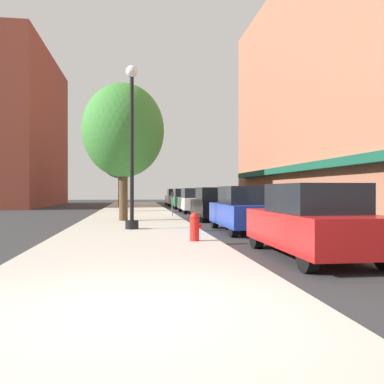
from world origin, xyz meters
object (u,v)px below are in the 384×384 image
Objects in this scene: fire_hydrant at (195,226)px; car_blue at (244,210)px; car_red at (312,222)px; lamppost at (132,144)px; parking_meter_near at (172,201)px; car_white at (194,201)px; car_silver at (176,197)px; car_black at (214,204)px; car_green at (183,199)px; tree_near at (121,153)px; tree_mid at (123,131)px; tree_far at (122,139)px.

car_blue is at bearing 55.13° from fire_hydrant.
car_red is (2.30, -2.45, 0.29)m from fire_hydrant.
lamppost is at bearing 172.28° from car_blue.
parking_meter_near is 5.70m from car_white.
car_white is 1.00× the size of car_silver.
car_green is at bearing 91.48° from car_black.
lamppost is 19.88m from tree_near.
lamppost is 4.42m from tree_mid.
car_red reaches higher than fire_hydrant.
car_green is at bearing 50.20° from tree_far.
tree_mid is at bearing 95.75° from lamppost.
tree_near is at bearing 103.39° from car_blue.
tree_near reaches higher than car_blue.
car_blue is at bearing -70.38° from tree_far.
tree_near is at bearing 111.32° from car_black.
tree_mid is (0.69, -15.53, -0.35)m from tree_near.
tree_near reaches higher than parking_meter_near.
parking_meter_near is (2.10, 7.13, -2.25)m from lamppost.
car_silver is (4.82, 12.47, -4.17)m from tree_far.
car_silver is at bearing 88.50° from car_white.
lamppost is 1.37× the size of car_white.
car_silver is (0.00, 6.68, 0.00)m from car_green.
car_green reaches higher than parking_meter_near.
tree_far reaches higher than car_silver.
tree_far is at bearing -109.83° from car_silver.
tree_near is at bearing 100.85° from car_red.
tree_near reaches higher than tree_mid.
car_white is at bearing 81.95° from fire_hydrant.
tree_far reaches higher than car_red.
car_blue is (4.48, -4.75, -3.46)m from tree_mid.
car_black is at bearing 89.63° from car_red.
car_silver is at bearing 91.48° from car_black.
car_blue is at bearing -90.40° from car_green.
fire_hydrant is at bearing 132.82° from car_red.
tree_far is 1.68× the size of car_silver.
fire_hydrant is at bearing -81.48° from tree_far.
car_silver is (0.00, 31.75, 0.00)m from car_red.
lamppost is 7.76m from parking_meter_near.
car_silver is at bearing 89.63° from car_red.
fire_hydrant is 0.18× the size of car_green.
car_black reaches higher than fire_hydrant.
tree_mid reaches higher than lamppost.
parking_meter_near is at bearing 103.46° from car_blue.
tree_near is (-2.87, 23.58, 4.10)m from fire_hydrant.
car_blue is (1.95, -7.61, -0.14)m from parking_meter_near.
car_white is (1.95, 5.36, -0.14)m from parking_meter_near.
car_black and car_green have the same top height.
car_white is (4.82, -0.56, -4.17)m from tree_far.
lamppost is 13.34m from car_white.
tree_near reaches higher than car_silver.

